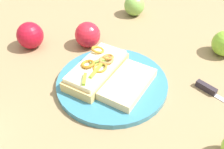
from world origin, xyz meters
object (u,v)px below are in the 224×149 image
sandwich (97,69)px  apple_0 (134,5)px  knife (212,91)px  bread_slice_side (128,84)px  apple_4 (30,35)px  plate (112,83)px  apple_2 (88,35)px

sandwich → apple_0: bearing=11.4°
apple_0 → knife: size_ratio=0.59×
bread_slice_side → knife: bearing=-61.1°
apple_4 → sandwich: bearing=75.3°
plate → bread_slice_side: bread_slice_side is taller
plate → knife: knife is taller
plate → knife: 0.23m
apple_0 → sandwich: bearing=2.8°
sandwich → knife: bearing=-70.5°
knife → plate: bearing=-140.2°
plate → knife: bearing=104.5°
apple_2 → bread_slice_side: bearing=50.5°
plate → apple_4: 0.28m
sandwich → apple_0: (-0.35, -0.02, 0.00)m
plate → sandwich: 0.05m
plate → bread_slice_side: size_ratio=1.86×
bread_slice_side → apple_2: bearing=60.1°
plate → sandwich: (-0.01, -0.04, 0.03)m
apple_0 → knife: bearing=43.9°
bread_slice_side → apple_4: size_ratio=1.92×
apple_0 → knife: (0.30, 0.29, -0.03)m
knife → sandwich: bearing=-143.8°
bread_slice_side → knife: 0.20m
bread_slice_side → knife: (-0.06, 0.18, -0.02)m
plate → apple_0: bearing=-170.6°
apple_4 → bread_slice_side: bearing=76.7°
plate → apple_2: 0.18m
apple_0 → knife: apple_0 is taller
plate → apple_2: bearing=-136.4°
sandwich → bread_slice_side: 0.09m
bread_slice_side → apple_0: bearing=25.1°
sandwich → apple_4: bearing=83.9°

